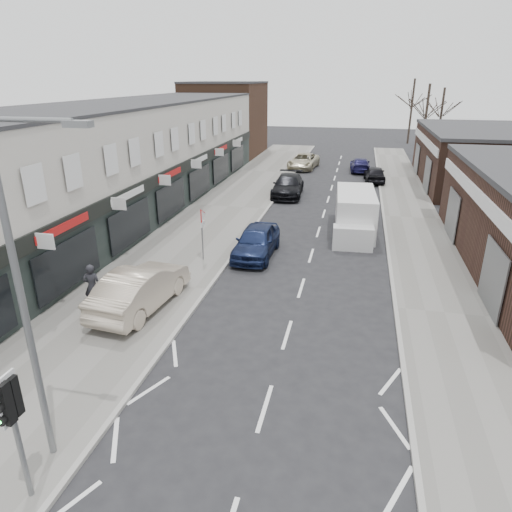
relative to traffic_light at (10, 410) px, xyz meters
The scene contains 21 objects.
ground 5.41m from the traffic_light, 24.61° to the left, with size 160.00×160.00×0.00m, color black.
pavement_left 24.24m from the traffic_light, 95.59° to the left, with size 5.50×64.00×0.12m, color slate.
pavement_right 26.18m from the traffic_light, 67.09° to the left, with size 3.50×64.00×0.12m, color slate.
shop_terrace_left 23.39m from the traffic_light, 112.93° to the left, with size 8.00×41.00×7.10m, color beige.
brick_block_far 47.91m from the traffic_light, 100.95° to the left, with size 8.00×10.00×8.00m, color #462C1E.
right_unit_far 39.78m from the traffic_light, 64.86° to the left, with size 10.00×16.00×4.50m, color #382219.
tree_far_a 51.84m from the traffic_light, 75.00° to the left, with size 3.60×3.60×8.00m, color #382D26, non-canonical shape.
tree_far_b 58.28m from the traffic_light, 74.15° to the left, with size 3.60×3.60×7.50m, color #382D26, non-canonical shape.
tree_far_c 63.39m from the traffic_light, 78.25° to the left, with size 3.60×3.60×8.50m, color #382D26, non-canonical shape.
traffic_light is the anchor object (origin of this frame).
street_lamp 2.52m from the traffic_light, 95.88° to the left, with size 2.23×0.22×8.00m.
warning_sign 14.04m from the traffic_light, 93.10° to the left, with size 0.12×0.80×2.70m.
white_van 21.35m from the traffic_light, 72.38° to the left, with size 2.47×6.31×2.42m.
sedan_on_pavement 8.87m from the traffic_light, 99.86° to the left, with size 1.78×5.11×1.68m, color #BCAC97.
pedestrian 8.90m from the traffic_light, 112.02° to the left, with size 0.68×0.44×1.86m, color black.
parked_car_left_a 15.58m from the traffic_light, 84.01° to the left, with size 1.88×4.67×1.59m, color #152044.
parked_car_left_b 28.60m from the traffic_light, 87.56° to the left, with size 2.23×5.48×1.59m, color black.
parked_car_left_c 40.15m from the traffic_light, 88.57° to the left, with size 2.47×5.36×1.49m, color #B6AE91.
parked_car_right_a 24.65m from the traffic_light, 74.37° to the left, with size 1.43×4.09×1.35m, color white.
parked_car_right_b 35.94m from the traffic_light, 77.29° to the left, with size 1.68×4.18×1.42m, color black.
parked_car_right_c 40.36m from the traffic_light, 80.58° to the left, with size 1.84×4.52×1.31m, color #16143F.
Camera 1 is at (2.01, -8.13, 8.62)m, focal length 32.00 mm.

